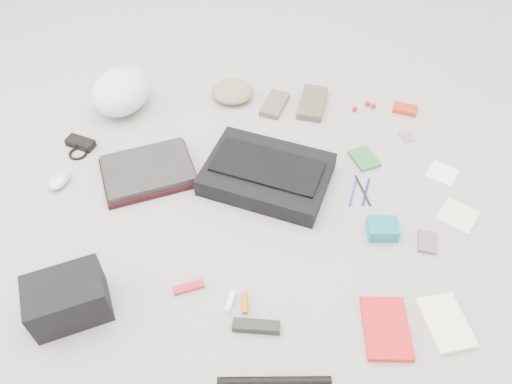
{
  "coord_description": "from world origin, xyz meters",
  "views": [
    {
      "loc": [
        0.05,
        -1.19,
        1.41
      ],
      "look_at": [
        0.0,
        0.0,
        0.05
      ],
      "focal_mm": 35.0,
      "sensor_mm": 36.0,
      "label": 1
    }
  ],
  "objects_px": {
    "messenger_bag": "(267,174)",
    "book_red": "(386,328)",
    "laptop": "(147,169)",
    "accordion_wallet": "(382,229)",
    "camera_bag": "(68,299)",
    "bike_helmet": "(121,91)"
  },
  "relations": [
    {
      "from": "messenger_bag",
      "to": "book_red",
      "type": "bearing_deg",
      "value": -39.81
    },
    {
      "from": "laptop",
      "to": "accordion_wallet",
      "type": "height_order",
      "value": "accordion_wallet"
    },
    {
      "from": "camera_bag",
      "to": "messenger_bag",
      "type": "bearing_deg",
      "value": 20.67
    },
    {
      "from": "book_red",
      "to": "laptop",
      "type": "bearing_deg",
      "value": 142.47
    },
    {
      "from": "messenger_bag",
      "to": "camera_bag",
      "type": "xyz_separation_m",
      "value": [
        -0.58,
        -0.57,
        0.04
      ]
    },
    {
      "from": "messenger_bag",
      "to": "bike_helmet",
      "type": "distance_m",
      "value": 0.76
    },
    {
      "from": "bike_helmet",
      "to": "book_red",
      "type": "bearing_deg",
      "value": -29.03
    },
    {
      "from": "bike_helmet",
      "to": "accordion_wallet",
      "type": "bearing_deg",
      "value": -15.89
    },
    {
      "from": "messenger_bag",
      "to": "bike_helmet",
      "type": "bearing_deg",
      "value": 164.81
    },
    {
      "from": "camera_bag",
      "to": "laptop",
      "type": "bearing_deg",
      "value": 54.16
    },
    {
      "from": "laptop",
      "to": "camera_bag",
      "type": "height_order",
      "value": "camera_bag"
    },
    {
      "from": "laptop",
      "to": "bike_helmet",
      "type": "bearing_deg",
      "value": 92.52
    },
    {
      "from": "messenger_bag",
      "to": "camera_bag",
      "type": "relative_size",
      "value": 2.0
    },
    {
      "from": "messenger_bag",
      "to": "laptop",
      "type": "relative_size",
      "value": 1.39
    },
    {
      "from": "laptop",
      "to": "camera_bag",
      "type": "distance_m",
      "value": 0.6
    },
    {
      "from": "messenger_bag",
      "to": "book_red",
      "type": "xyz_separation_m",
      "value": [
        0.37,
        -0.59,
        -0.03
      ]
    },
    {
      "from": "laptop",
      "to": "bike_helmet",
      "type": "distance_m",
      "value": 0.44
    },
    {
      "from": "bike_helmet",
      "to": "camera_bag",
      "type": "distance_m",
      "value": 0.99
    },
    {
      "from": "bike_helmet",
      "to": "camera_bag",
      "type": "xyz_separation_m",
      "value": [
        0.05,
        -0.98,
        -0.01
      ]
    },
    {
      "from": "bike_helmet",
      "to": "camera_bag",
      "type": "bearing_deg",
      "value": -70.9
    },
    {
      "from": "camera_bag",
      "to": "book_red",
      "type": "xyz_separation_m",
      "value": [
        0.96,
        -0.02,
        -0.06
      ]
    },
    {
      "from": "laptop",
      "to": "book_red",
      "type": "bearing_deg",
      "value": -57.86
    }
  ]
}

